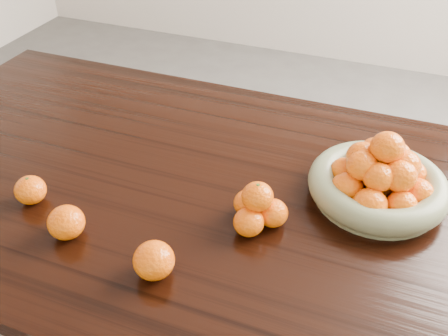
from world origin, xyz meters
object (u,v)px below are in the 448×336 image
(fruit_bowl, at_px, (379,180))
(loose_orange_0, at_px, (30,190))
(dining_table, at_px, (232,219))
(orange_pyramid, at_px, (257,208))

(fruit_bowl, height_order, loose_orange_0, fruit_bowl)
(dining_table, relative_size, orange_pyramid, 15.76)
(dining_table, bearing_deg, orange_pyramid, -44.06)
(orange_pyramid, bearing_deg, fruit_bowl, 38.45)
(fruit_bowl, relative_size, loose_orange_0, 4.48)
(orange_pyramid, bearing_deg, dining_table, 135.94)
(dining_table, height_order, orange_pyramid, orange_pyramid)
(fruit_bowl, relative_size, orange_pyramid, 2.53)
(fruit_bowl, xyz_separation_m, orange_pyramid, (-0.23, -0.19, -0.01))
(dining_table, relative_size, loose_orange_0, 27.90)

